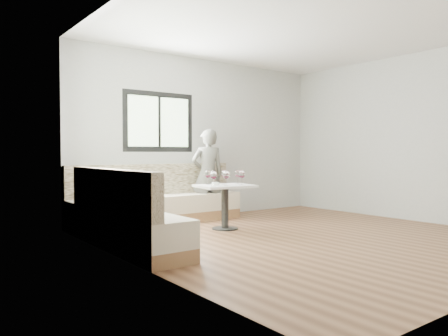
{
  "coord_description": "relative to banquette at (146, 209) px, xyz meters",
  "views": [
    {
      "loc": [
        -4.41,
        -3.98,
        1.14
      ],
      "look_at": [
        -0.46,
        1.28,
        0.91
      ],
      "focal_mm": 35.0,
      "sensor_mm": 36.0,
      "label": 1
    }
  ],
  "objects": [
    {
      "name": "wine_glass_b",
      "position": [
        0.97,
        -0.62,
        0.48
      ],
      "size": [
        0.1,
        0.1,
        0.22
      ],
      "color": "white",
      "rests_on": "table"
    },
    {
      "name": "olive_ramekin",
      "position": [
        0.93,
        -0.41,
        0.35
      ],
      "size": [
        0.11,
        0.11,
        0.04
      ],
      "color": "white",
      "rests_on": "table"
    },
    {
      "name": "wine_glass_e",
      "position": [
        1.34,
        -0.42,
        0.48
      ],
      "size": [
        0.1,
        0.1,
        0.22
      ],
      "color": "white",
      "rests_on": "table"
    },
    {
      "name": "wine_glass_d",
      "position": [
        1.13,
        -0.37,
        0.48
      ],
      "size": [
        0.1,
        0.1,
        0.22
      ],
      "color": "white",
      "rests_on": "table"
    },
    {
      "name": "wine_glass_f",
      "position": [
        0.92,
        -0.23,
        0.48
      ],
      "size": [
        0.1,
        0.1,
        0.22
      ],
      "color": "white",
      "rests_on": "table"
    },
    {
      "name": "person",
      "position": [
        1.43,
        0.52,
        0.44
      ],
      "size": [
        0.64,
        0.51,
        1.54
      ],
      "primitive_type": "imported",
      "rotation": [
        0.0,
        0.0,
        2.85
      ],
      "color": "#56554D",
      "rests_on": "ground"
    },
    {
      "name": "wine_glass_c",
      "position": [
        1.25,
        -0.63,
        0.48
      ],
      "size": [
        0.1,
        0.1,
        0.22
      ],
      "color": "white",
      "rests_on": "table"
    },
    {
      "name": "wine_glass_a",
      "position": [
        0.79,
        -0.56,
        0.48
      ],
      "size": [
        0.1,
        0.1,
        0.22
      ],
      "color": "white",
      "rests_on": "table"
    },
    {
      "name": "table",
      "position": [
        1.07,
        -0.45,
        0.16
      ],
      "size": [
        0.88,
        0.73,
        0.66
      ],
      "rotation": [
        0.0,
        0.0,
        -0.15
      ],
      "color": "black",
      "rests_on": "ground"
    },
    {
      "name": "room",
      "position": [
        1.51,
        -1.55,
        1.08
      ],
      "size": [
        5.01,
        5.01,
        2.81
      ],
      "color": "brown",
      "rests_on": "ground"
    },
    {
      "name": "banquette",
      "position": [
        0.0,
        0.0,
        0.0
      ],
      "size": [
        2.9,
        2.8,
        0.95
      ],
      "color": "#92643D",
      "rests_on": "ground"
    }
  ]
}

